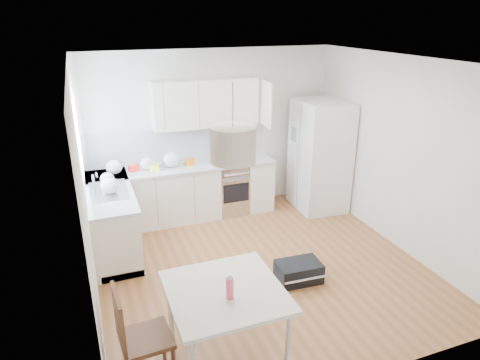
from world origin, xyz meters
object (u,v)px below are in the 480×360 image
at_px(dining_table, 225,298).
at_px(gym_bag, 299,272).
at_px(refrigerator, 320,156).
at_px(dining_chair, 147,336).

xyz_separation_m(dining_table, gym_bag, (1.30, 0.96, -0.61)).
bearing_deg(dining_table, gym_bag, 36.17).
height_order(dining_table, gym_bag, dining_table).
bearing_deg(refrigerator, gym_bag, -123.58).
xyz_separation_m(dining_chair, gym_bag, (2.05, 0.95, -0.39)).
bearing_deg(gym_bag, refrigerator, 57.37).
bearing_deg(gym_bag, dining_table, -140.39).
bearing_deg(dining_chair, refrigerator, 36.15).
height_order(refrigerator, dining_table, refrigerator).
distance_m(refrigerator, dining_table, 3.95).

